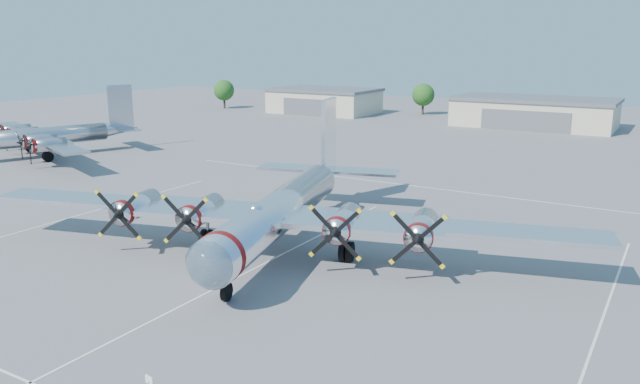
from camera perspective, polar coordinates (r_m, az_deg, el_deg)
The scene contains 9 objects.
ground at distance 47.62m, azimuth -2.72°, elevation -5.34°, with size 260.00×260.00×0.00m, color #5B5B5E.
parking_lines at distance 46.25m, azimuth -3.92°, elevation -5.94°, with size 60.00×50.08×0.01m.
hangar_west at distance 139.02m, azimuth 0.39°, elevation 8.37°, with size 22.60×14.60×5.40m.
hangar_center at distance 122.71m, azimuth 18.98°, elevation 6.93°, with size 28.60×14.60×5.40m.
tree_far_west at distance 149.93m, azimuth -8.77°, elevation 9.17°, with size 4.80×4.80×6.64m.
tree_west at distance 137.40m, azimuth 9.42°, elevation 8.76°, with size 4.80×4.80×6.64m.
main_bomber_b29 at distance 48.60m, azimuth -3.30°, elevation -4.96°, with size 46.23×31.62×10.22m, color white, non-canonical shape.
bomber_west at distance 94.17m, azimuth -23.38°, elevation 3.05°, with size 35.18×24.91×9.29m, color #B7B9BB, non-canonical shape.
info_placard at distance 29.90m, azimuth -15.34°, elevation -16.43°, with size 0.54×0.13×1.04m.
Camera 1 is at (24.91, -37.51, 15.47)m, focal length 35.00 mm.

